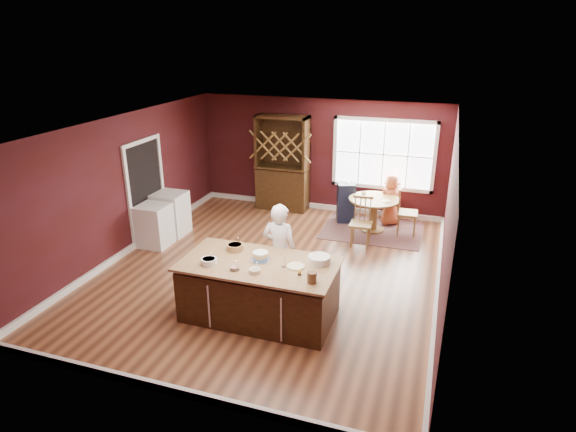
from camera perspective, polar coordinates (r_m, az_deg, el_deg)
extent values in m
plane|color=brown|center=(9.02, -2.04, -6.33)|extent=(7.00, 7.00, 0.00)
plane|color=white|center=(8.14, -2.29, 10.79)|extent=(7.00, 7.00, 0.00)
plane|color=black|center=(11.69, 3.87, 7.17)|extent=(6.00, 0.00, 6.00)
plane|color=black|center=(5.64, -14.81, -9.51)|extent=(6.00, 0.00, 6.00)
plane|color=black|center=(9.90, -18.69, 3.50)|extent=(0.00, 7.00, 7.00)
plane|color=black|center=(8.01, 18.41, -0.54)|extent=(0.00, 7.00, 7.00)
cube|color=#3D2912|center=(7.47, -3.41, -9.01)|extent=(2.27, 1.15, 0.83)
cube|color=tan|center=(7.23, -3.49, -5.68)|extent=(2.35, 1.23, 0.04)
cylinder|color=brown|center=(10.88, 9.95, -1.59)|extent=(0.51, 0.51, 0.04)
cylinder|color=brown|center=(10.75, 10.06, 0.06)|extent=(0.18, 0.18, 0.67)
cylinder|color=brown|center=(10.63, 10.19, 1.95)|extent=(1.10, 1.10, 0.04)
imported|color=silver|center=(7.83, -0.99, -4.17)|extent=(0.62, 0.42, 1.63)
cylinder|color=white|center=(7.25, -9.35, -5.32)|extent=(0.24, 0.24, 0.09)
cylinder|color=#A0663B|center=(7.64, -6.28, -3.69)|extent=(0.26, 0.26, 0.10)
cylinder|color=white|center=(7.03, -6.36, -6.18)|extent=(0.14, 0.14, 0.05)
cylinder|color=beige|center=(6.93, -3.95, -6.50)|extent=(0.17, 0.17, 0.06)
cylinder|color=white|center=(7.06, -0.53, -5.56)|extent=(0.07, 0.07, 0.13)
cylinder|color=beige|center=(7.09, 0.93, -5.96)|extent=(0.27, 0.27, 0.02)
cylinder|color=silver|center=(7.19, 3.72, -5.17)|extent=(0.33, 0.33, 0.11)
cylinder|color=#563320|center=(6.64, 2.85, -7.28)|extent=(0.13, 0.13, 0.16)
cube|color=brown|center=(10.88, 9.94, -1.65)|extent=(2.16, 1.68, 0.01)
imported|color=#C25C36|center=(11.12, 12.06, 1.90)|extent=(0.68, 0.61, 1.17)
cylinder|color=beige|center=(10.49, 11.59, 1.75)|extent=(0.19, 0.19, 0.01)
imported|color=white|center=(10.74, 8.98, 2.60)|extent=(0.15, 0.15, 0.09)
cube|color=black|center=(11.73, -0.65, 6.26)|extent=(1.26, 0.52, 2.31)
cube|color=white|center=(10.21, -15.56, -1.08)|extent=(0.60, 0.58, 0.87)
cube|color=white|center=(10.69, -13.71, 0.28)|extent=(0.64, 0.62, 0.93)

